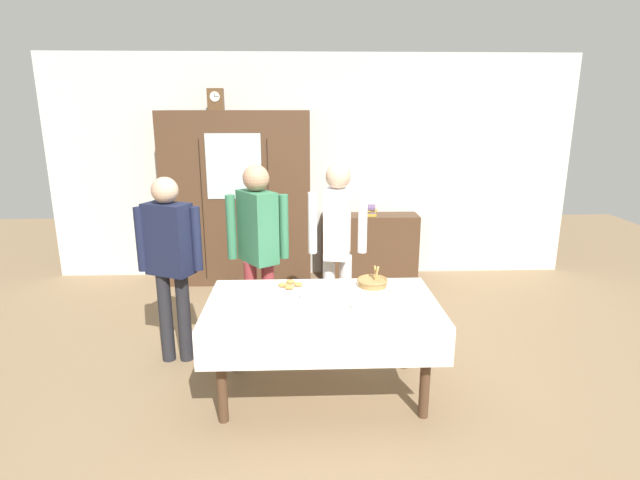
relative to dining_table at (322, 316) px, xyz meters
name	(u,v)px	position (x,y,z in m)	size (l,w,h in m)	color
ground_plane	(321,377)	(0.00, 0.23, -0.63)	(12.00, 12.00, 0.00)	#846B4C
back_wall	(313,168)	(0.00, 2.88, 0.72)	(6.40, 0.10, 2.70)	silver
dining_table	(322,316)	(0.00, 0.00, 0.00)	(1.66, 0.97, 0.73)	#4C3321
wall_cabinet	(238,199)	(-0.90, 2.59, 0.39)	(1.72, 0.46, 2.04)	#4C3321
mantel_clock	(216,99)	(-1.10, 2.59, 1.53)	(0.18, 0.11, 0.24)	brown
bookshelf_low	(369,246)	(0.70, 2.64, -0.23)	(1.18, 0.35, 0.80)	#4C3321
book_stack	(370,211)	(0.70, 2.64, 0.23)	(0.15, 0.23, 0.11)	#B29333
tea_cup_front_edge	(256,316)	(-0.45, -0.27, 0.13)	(0.13, 0.13, 0.06)	white
tea_cup_near_left	(395,291)	(0.55, 0.15, 0.13)	(0.13, 0.13, 0.06)	white
tea_cup_near_right	(306,296)	(-0.12, 0.07, 0.13)	(0.13, 0.13, 0.06)	white
tea_cup_center	(357,306)	(0.23, -0.13, 0.13)	(0.13, 0.13, 0.06)	white
bread_basket	(373,282)	(0.41, 0.33, 0.14)	(0.24, 0.24, 0.16)	#9E7542
pastry_plate	(290,286)	(-0.23, 0.31, 0.11)	(0.28, 0.28, 0.05)	white
spoon_back_edge	(422,315)	(0.66, -0.24, 0.10)	(0.12, 0.02, 0.01)	silver
spoon_far_right	(243,306)	(-0.56, -0.05, 0.10)	(0.12, 0.02, 0.01)	silver
person_behind_table_right	(338,236)	(0.17, 0.93, 0.35)	(0.52, 0.39, 1.62)	silver
person_behind_table_left	(258,240)	(-0.51, 0.77, 0.36)	(0.52, 0.41, 1.63)	#933338
person_beside_shelf	(170,253)	(-1.21, 0.58, 0.31)	(0.52, 0.33, 1.56)	#232328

